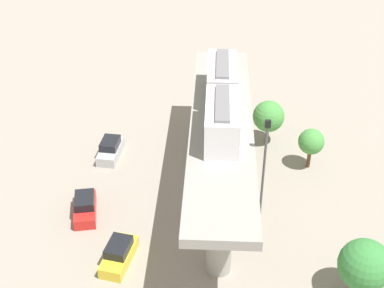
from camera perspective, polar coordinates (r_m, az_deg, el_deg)
ground_plane at (r=49.65m, az=2.83°, el=-5.21°), size 120.00×120.00×0.00m
viaduct at (r=46.26m, az=3.02°, el=0.31°), size 5.20×28.00×7.61m
train at (r=45.50m, az=3.16°, el=4.71°), size 2.64×13.55×3.24m
parked_car_red at (r=47.92m, az=-11.11°, el=-6.48°), size 2.54×4.46×1.76m
parked_car_silver at (r=54.61m, az=-8.52°, el=-0.56°), size 2.20×4.35×1.76m
parked_car_yellow at (r=43.30m, az=-7.65°, el=-11.34°), size 2.61×4.48×1.76m
tree_near_viaduct at (r=55.34m, az=8.01°, el=2.86°), size 3.19×3.19×4.68m
tree_mid_lot at (r=40.72m, az=17.60°, el=-11.98°), size 3.75×3.75×4.97m
tree_far_corner at (r=52.46m, az=12.35°, el=0.22°), size 2.46×2.46×4.15m
signal_post at (r=43.37m, az=7.50°, el=-2.71°), size 0.44×0.28×10.21m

